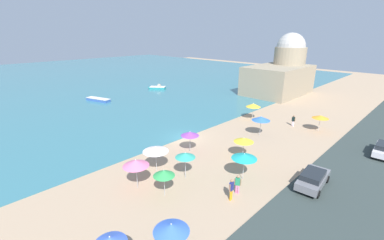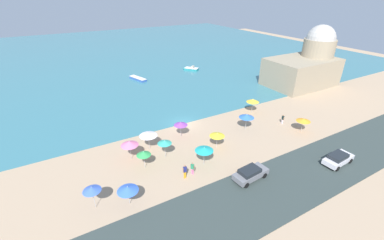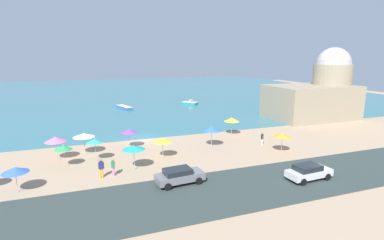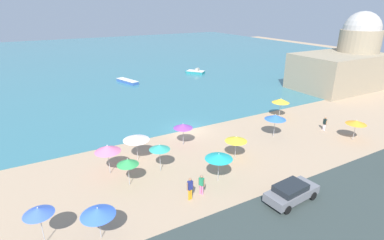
{
  "view_description": "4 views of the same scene",
  "coord_description": "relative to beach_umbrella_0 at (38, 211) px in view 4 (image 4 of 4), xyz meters",
  "views": [
    {
      "loc": [
        -20.3,
        -21.54,
        12.39
      ],
      "look_at": [
        1.2,
        -0.2,
        2.11
      ],
      "focal_mm": 24.0,
      "sensor_mm": 36.0,
      "label": 1
    },
    {
      "loc": [
        -16.77,
        -32.13,
        19.31
      ],
      "look_at": [
        0.44,
        -1.85,
        1.39
      ],
      "focal_mm": 24.0,
      "sensor_mm": 36.0,
      "label": 2
    },
    {
      "loc": [
        -7.14,
        -38.85,
        11.01
      ],
      "look_at": [
        7.8,
        1.96,
        1.69
      ],
      "focal_mm": 28.0,
      "sensor_mm": 36.0,
      "label": 3
    },
    {
      "loc": [
        -15.04,
        -27.99,
        13.5
      ],
      "look_at": [
        -0.13,
        -1.39,
        1.72
      ],
      "focal_mm": 28.0,
      "sensor_mm": 36.0,
      "label": 4
    }
  ],
  "objects": [
    {
      "name": "beach_umbrella_0",
      "position": [
        0.0,
        0.0,
        0.0
      ],
      "size": [
        1.76,
        1.76,
        2.62
      ],
      "color": "#B2B2B7",
      "rests_on": "ground_plane"
    },
    {
      "name": "beach_umbrella_5",
      "position": [
        9.51,
        4.36,
        -0.08
      ],
      "size": [
        1.79,
        1.79,
        2.54
      ],
      "color": "#B2B2B7",
      "rests_on": "ground_plane"
    },
    {
      "name": "beach_umbrella_8",
      "position": [
        12.97,
        0.57,
        -0.08
      ],
      "size": [
        2.24,
        2.24,
        2.54
      ],
      "color": "#B2B2B7",
      "rests_on": "ground_plane"
    },
    {
      "name": "skiff_nearshore",
      "position": [
        16.74,
        36.06,
        -2.0
      ],
      "size": [
        2.83,
        5.57,
        0.58
      ],
      "color": "#345BA7",
      "rests_on": "sea"
    },
    {
      "name": "beach_umbrella_1",
      "position": [
        30.02,
        0.18,
        -0.32
      ],
      "size": [
        2.07,
        2.07,
        2.29
      ],
      "color": "#B2B2B7",
      "rests_on": "ground_plane"
    },
    {
      "name": "bather_1",
      "position": [
        10.85,
        -0.32,
        -1.42
      ],
      "size": [
        0.36,
        0.52,
        1.65
      ],
      "color": "pink",
      "rests_on": "ground_plane"
    },
    {
      "name": "ground_plane",
      "position": [
        15.85,
        11.22,
        -2.34
      ],
      "size": [
        160.0,
        160.0,
        0.0
      ],
      "primitive_type": "plane",
      "color": "tan"
    },
    {
      "name": "coastal_road",
      "position": [
        15.85,
        -6.78,
        -2.31
      ],
      "size": [
        80.0,
        8.0,
        0.06
      ],
      "primitive_type": "cube",
      "color": "#323D3B",
      "rests_on": "ground_plane"
    },
    {
      "name": "beach_umbrella_6",
      "position": [
        3.08,
        -1.2,
        -0.39
      ],
      "size": [
        2.11,
        2.11,
        2.26
      ],
      "color": "#B2B2B7",
      "rests_on": "ground_plane"
    },
    {
      "name": "beach_umbrella_2",
      "position": [
        23.21,
        4.94,
        -0.06
      ],
      "size": [
        2.27,
        2.27,
        2.61
      ],
      "color": "#B2B2B7",
      "rests_on": "ground_plane"
    },
    {
      "name": "parked_car_1",
      "position": [
        16.07,
        -4.29,
        -1.53
      ],
      "size": [
        4.33,
        2.15,
        1.4
      ],
      "color": "slate",
      "rests_on": "coastal_road"
    },
    {
      "name": "beach_umbrella_3",
      "position": [
        6.48,
        3.6,
        -0.28
      ],
      "size": [
        1.72,
        1.72,
        2.37
      ],
      "color": "#B2B2B7",
      "rests_on": "ground_plane"
    },
    {
      "name": "sea",
      "position": [
        15.85,
        66.22,
        -2.32
      ],
      "size": [
        150.0,
        110.0,
        0.05
      ],
      "primitive_type": "cube",
      "color": "teal",
      "rests_on": "ground_plane"
    },
    {
      "name": "beach_umbrella_10",
      "position": [
        8.45,
        7.2,
        -0.08
      ],
      "size": [
        2.41,
        2.41,
        2.55
      ],
      "color": "#B2B2B7",
      "rests_on": "ground_plane"
    },
    {
      "name": "beach_umbrella_4",
      "position": [
        13.61,
        7.91,
        -0.22
      ],
      "size": [
        1.97,
        1.97,
        2.41
      ],
      "color": "#B2B2B7",
      "rests_on": "ground_plane"
    },
    {
      "name": "bather_0",
      "position": [
        29.52,
        3.46,
        -1.45
      ],
      "size": [
        0.29,
        0.56,
        1.61
      ],
      "color": "white",
      "rests_on": "ground_plane"
    },
    {
      "name": "beach_umbrella_11",
      "position": [
        16.51,
        2.98,
        -0.34
      ],
      "size": [
        2.04,
        2.04,
        2.28
      ],
      "color": "#B2B2B7",
      "rests_on": "ground_plane"
    },
    {
      "name": "beach_umbrella_7",
      "position": [
        28.14,
        9.14,
        -0.12
      ],
      "size": [
        2.17,
        2.17,
        2.55
      ],
      "color": "#B2B2B7",
      "rests_on": "ground_plane"
    },
    {
      "name": "bather_2",
      "position": [
        9.77,
        -0.49,
        -1.31
      ],
      "size": [
        0.57,
        0.26,
        1.83
      ],
      "color": "orange",
      "rests_on": "ground_plane"
    },
    {
      "name": "beach_umbrella_9",
      "position": [
        5.58,
        6.1,
        0.0
      ],
      "size": [
        2.18,
        2.18,
        2.68
      ],
      "color": "#B2B2B7",
      "rests_on": "ground_plane"
    },
    {
      "name": "skiff_offshore",
      "position": [
        31.8,
        36.97,
        -1.97
      ],
      "size": [
        3.66,
        3.97,
        1.08
      ],
      "color": "teal",
      "rests_on": "sea"
    },
    {
      "name": "harbor_fortress",
      "position": [
        48.9,
        14.99,
        2.08
      ],
      "size": [
        15.25,
        9.74,
        12.54
      ],
      "color": "gray",
      "rests_on": "ground_plane"
    }
  ]
}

